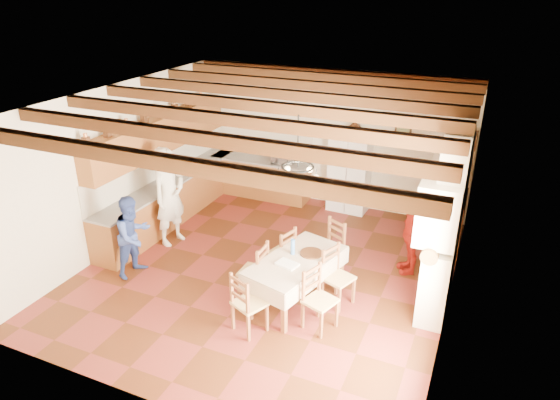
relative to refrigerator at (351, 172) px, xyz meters
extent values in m
cube|color=#512510|center=(-0.55, -3.10, -0.85)|extent=(6.00, 6.50, 0.02)
cube|color=white|center=(-0.55, -3.10, 2.17)|extent=(6.00, 6.50, 0.02)
cube|color=#EFE6C6|center=(-0.55, 0.16, 0.66)|extent=(6.00, 0.02, 3.00)
cube|color=#EFE6C6|center=(-0.55, -6.36, 0.66)|extent=(6.00, 0.02, 3.00)
cube|color=#EFE6C6|center=(-3.56, -3.10, 0.66)|extent=(0.02, 6.50, 3.00)
cube|color=#EFE6C6|center=(2.46, -3.10, 0.66)|extent=(0.02, 6.50, 3.00)
cube|color=brown|center=(-3.25, -2.05, -0.41)|extent=(0.60, 4.30, 0.86)
cube|color=brown|center=(-2.10, -0.15, -0.41)|extent=(2.30, 0.60, 0.86)
cube|color=slate|center=(-3.25, -2.05, 0.04)|extent=(0.62, 4.30, 0.04)
cube|color=slate|center=(-2.10, -0.15, 0.04)|extent=(2.34, 0.62, 0.04)
cube|color=beige|center=(-3.54, -2.05, 0.36)|extent=(0.03, 4.30, 0.60)
cube|color=beige|center=(-2.10, 0.13, 0.36)|extent=(2.30, 0.03, 0.60)
cube|color=brown|center=(-3.38, -2.05, 1.01)|extent=(0.35, 4.20, 0.70)
cube|color=black|center=(1.00, 0.13, 1.01)|extent=(0.34, 0.03, 0.42)
cube|color=white|center=(0.00, 0.00, 0.00)|extent=(0.87, 0.73, 1.68)
cube|color=beige|center=(0.22, -3.70, -0.13)|extent=(1.26, 1.85, 0.05)
cube|color=brown|center=(-0.31, -4.34, -0.49)|extent=(0.09, 0.09, 0.70)
cube|color=brown|center=(0.36, -4.52, -0.49)|extent=(0.09, 0.09, 0.70)
cube|color=brown|center=(0.07, -2.89, -0.49)|extent=(0.09, 0.09, 0.70)
cube|color=brown|center=(0.74, -3.06, -0.49)|extent=(0.09, 0.09, 0.70)
torus|color=black|center=(0.22, -3.70, 1.41)|extent=(0.47, 0.47, 0.03)
imported|color=silver|center=(-2.68, -2.87, 0.11)|extent=(0.59, 0.78, 1.91)
imported|color=#324998|center=(-2.60, -4.06, -0.13)|extent=(0.65, 0.78, 1.43)
imported|color=#A61A11|center=(1.69, -2.12, -0.11)|extent=(0.66, 0.93, 1.46)
imported|color=silver|center=(-1.54, -0.15, 0.20)|extent=(0.60, 0.49, 0.29)
imported|color=#371E10|center=(0.02, 0.00, 1.00)|extent=(0.39, 0.39, 0.32)
camera|label=1|loc=(2.65, -9.87, 3.85)|focal=32.00mm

